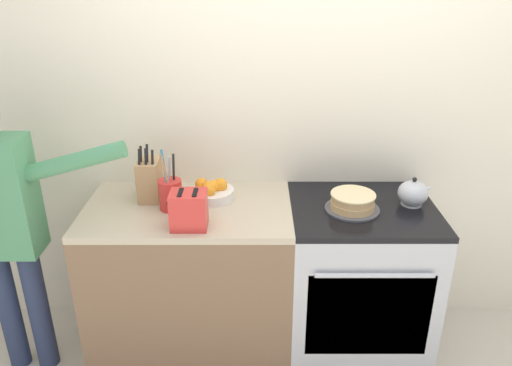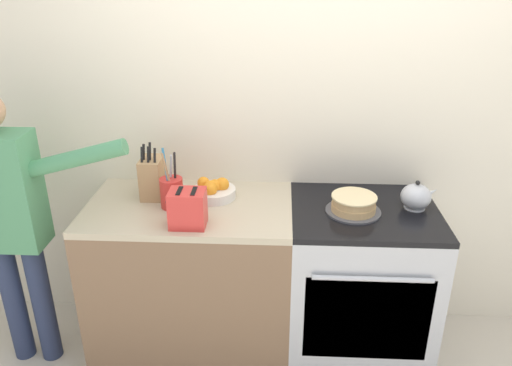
{
  "view_description": "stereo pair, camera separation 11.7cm",
  "coord_description": "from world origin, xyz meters",
  "px_view_note": "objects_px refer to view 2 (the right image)",
  "views": [
    {
      "loc": [
        -0.29,
        -2.0,
        2.07
      ],
      "look_at": [
        -0.29,
        0.29,
        1.06
      ],
      "focal_mm": 35.0,
      "sensor_mm": 36.0,
      "label": 1
    },
    {
      "loc": [
        -0.18,
        -2.0,
        2.07
      ],
      "look_at": [
        -0.29,
        0.29,
        1.06
      ],
      "focal_mm": 35.0,
      "sensor_mm": 36.0,
      "label": 2
    }
  ],
  "objects_px": {
    "layer_cake": "(354,204)",
    "knife_block": "(152,177)",
    "tea_kettle": "(416,197)",
    "person_baker": "(10,214)",
    "fruit_bowl": "(214,190)",
    "stove_range": "(358,283)",
    "utensil_crock": "(172,192)",
    "toaster": "(188,208)"
  },
  "relations": [
    {
      "from": "layer_cake",
      "to": "knife_block",
      "type": "height_order",
      "value": "knife_block"
    },
    {
      "from": "tea_kettle",
      "to": "person_baker",
      "type": "relative_size",
      "value": 0.12
    },
    {
      "from": "layer_cake",
      "to": "fruit_bowl",
      "type": "xyz_separation_m",
      "value": [
        -0.73,
        0.14,
        0.0
      ]
    },
    {
      "from": "stove_range",
      "to": "person_baker",
      "type": "distance_m",
      "value": 1.87
    },
    {
      "from": "tea_kettle",
      "to": "utensil_crock",
      "type": "xyz_separation_m",
      "value": [
        -1.26,
        -0.05,
        0.02
      ]
    },
    {
      "from": "fruit_bowl",
      "to": "person_baker",
      "type": "height_order",
      "value": "person_baker"
    },
    {
      "from": "knife_block",
      "to": "toaster",
      "type": "distance_m",
      "value": 0.4
    },
    {
      "from": "layer_cake",
      "to": "utensil_crock",
      "type": "distance_m",
      "value": 0.93
    },
    {
      "from": "fruit_bowl",
      "to": "toaster",
      "type": "distance_m",
      "value": 0.33
    },
    {
      "from": "tea_kettle",
      "to": "toaster",
      "type": "distance_m",
      "value": 1.17
    },
    {
      "from": "layer_cake",
      "to": "knife_block",
      "type": "bearing_deg",
      "value": 172.73
    },
    {
      "from": "tea_kettle",
      "to": "person_baker",
      "type": "height_order",
      "value": "person_baker"
    },
    {
      "from": "knife_block",
      "to": "person_baker",
      "type": "bearing_deg",
      "value": -159.52
    },
    {
      "from": "stove_range",
      "to": "fruit_bowl",
      "type": "distance_m",
      "value": 0.95
    },
    {
      "from": "layer_cake",
      "to": "knife_block",
      "type": "xyz_separation_m",
      "value": [
        -1.06,
        0.14,
        0.07
      ]
    },
    {
      "from": "layer_cake",
      "to": "person_baker",
      "type": "xyz_separation_m",
      "value": [
        -1.74,
        -0.12,
        -0.04
      ]
    },
    {
      "from": "knife_block",
      "to": "person_baker",
      "type": "xyz_separation_m",
      "value": [
        -0.68,
        -0.25,
        -0.11
      ]
    },
    {
      "from": "layer_cake",
      "to": "fruit_bowl",
      "type": "bearing_deg",
      "value": 169.54
    },
    {
      "from": "toaster",
      "to": "person_baker",
      "type": "relative_size",
      "value": 0.12
    },
    {
      "from": "stove_range",
      "to": "person_baker",
      "type": "xyz_separation_m",
      "value": [
        -1.8,
        -0.15,
        0.46
      ]
    },
    {
      "from": "tea_kettle",
      "to": "knife_block",
      "type": "xyz_separation_m",
      "value": [
        -1.39,
        0.07,
        0.05
      ]
    },
    {
      "from": "knife_block",
      "to": "fruit_bowl",
      "type": "bearing_deg",
      "value": -0.03
    },
    {
      "from": "knife_block",
      "to": "utensil_crock",
      "type": "xyz_separation_m",
      "value": [
        0.13,
        -0.12,
        -0.03
      ]
    },
    {
      "from": "fruit_bowl",
      "to": "tea_kettle",
      "type": "bearing_deg",
      "value": -3.89
    },
    {
      "from": "stove_range",
      "to": "knife_block",
      "type": "relative_size",
      "value": 2.94
    },
    {
      "from": "knife_block",
      "to": "fruit_bowl",
      "type": "distance_m",
      "value": 0.34
    },
    {
      "from": "tea_kettle",
      "to": "knife_block",
      "type": "relative_size",
      "value": 0.61
    },
    {
      "from": "fruit_bowl",
      "to": "person_baker",
      "type": "bearing_deg",
      "value": -165.9
    },
    {
      "from": "knife_block",
      "to": "fruit_bowl",
      "type": "xyz_separation_m",
      "value": [
        0.33,
        -0.0,
        -0.07
      ]
    },
    {
      "from": "stove_range",
      "to": "knife_block",
      "type": "bearing_deg",
      "value": 174.74
    },
    {
      "from": "person_baker",
      "to": "toaster",
      "type": "bearing_deg",
      "value": -2.16
    },
    {
      "from": "layer_cake",
      "to": "person_baker",
      "type": "bearing_deg",
      "value": -176.14
    },
    {
      "from": "knife_block",
      "to": "tea_kettle",
      "type": "bearing_deg",
      "value": -2.98
    },
    {
      "from": "stove_range",
      "to": "person_baker",
      "type": "relative_size",
      "value": 0.59
    },
    {
      "from": "utensil_crock",
      "to": "person_baker",
      "type": "height_order",
      "value": "person_baker"
    },
    {
      "from": "tea_kettle",
      "to": "fruit_bowl",
      "type": "height_order",
      "value": "tea_kettle"
    },
    {
      "from": "layer_cake",
      "to": "person_baker",
      "type": "distance_m",
      "value": 1.74
    },
    {
      "from": "toaster",
      "to": "person_baker",
      "type": "distance_m",
      "value": 0.93
    },
    {
      "from": "utensil_crock",
      "to": "fruit_bowl",
      "type": "relative_size",
      "value": 1.41
    },
    {
      "from": "tea_kettle",
      "to": "knife_block",
      "type": "distance_m",
      "value": 1.39
    },
    {
      "from": "stove_range",
      "to": "layer_cake",
      "type": "relative_size",
      "value": 3.24
    },
    {
      "from": "stove_range",
      "to": "toaster",
      "type": "distance_m",
      "value": 1.06
    }
  ]
}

